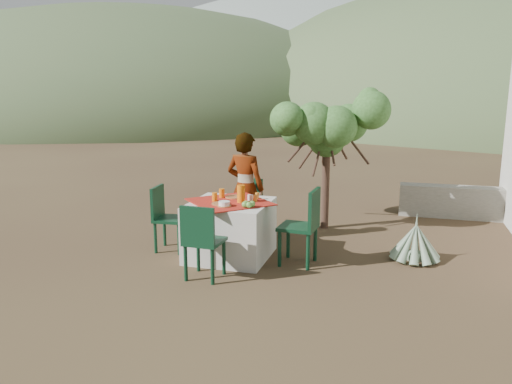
# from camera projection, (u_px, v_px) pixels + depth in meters

# --- Properties ---
(ground) EXTENTS (160.00, 160.00, 0.00)m
(ground) POSITION_uv_depth(u_px,v_px,m) (211.00, 264.00, 6.42)
(ground) COLOR #372319
(ground) RESTS_ON ground
(table) EXTENTS (1.30, 1.30, 0.76)m
(table) POSITION_uv_depth(u_px,v_px,m) (230.00, 229.00, 6.61)
(table) COLOR beige
(table) RESTS_ON ground
(chair_far) EXTENTS (0.51, 0.51, 0.89)m
(chair_far) POSITION_uv_depth(u_px,v_px,m) (247.00, 205.00, 7.52)
(chair_far) COLOR black
(chair_far) RESTS_ON ground
(chair_near) EXTENTS (0.44, 0.44, 0.91)m
(chair_near) POSITION_uv_depth(u_px,v_px,m) (202.00, 239.00, 5.78)
(chair_near) COLOR black
(chair_near) RESTS_ON ground
(chair_left) EXTENTS (0.45, 0.45, 0.90)m
(chair_left) POSITION_uv_depth(u_px,v_px,m) (166.00, 215.00, 6.89)
(chair_left) COLOR black
(chair_left) RESTS_ON ground
(chair_right) EXTENTS (0.49, 0.49, 0.99)m
(chair_right) POSITION_uv_depth(u_px,v_px,m) (305.00, 223.00, 6.29)
(chair_right) COLOR black
(chair_right) RESTS_ON ground
(person) EXTENTS (0.66, 0.51, 1.61)m
(person) POSITION_uv_depth(u_px,v_px,m) (245.00, 188.00, 7.21)
(person) COLOR #8C6651
(person) RESTS_ON ground
(shrub_tree) EXTENTS (1.64, 1.61, 1.93)m
(shrub_tree) POSITION_uv_depth(u_px,v_px,m) (331.00, 133.00, 7.80)
(shrub_tree) COLOR #4A3025
(shrub_tree) RESTS_ON ground
(agave) EXTENTS (0.66, 0.67, 0.71)m
(agave) POSITION_uv_depth(u_px,v_px,m) (415.00, 243.00, 6.51)
(agave) COLOR gray
(agave) RESTS_ON ground
(stone_wall) EXTENTS (2.60, 0.35, 0.55)m
(stone_wall) POSITION_uv_depth(u_px,v_px,m) (478.00, 203.00, 8.58)
(stone_wall) COLOR gray
(stone_wall) RESTS_ON ground
(hill_near_left) EXTENTS (40.00, 40.00, 16.00)m
(hill_near_left) POSITION_uv_depth(u_px,v_px,m) (136.00, 117.00, 39.53)
(hill_near_left) COLOR #374A29
(hill_near_left) RESTS_ON ground
(hill_far_center) EXTENTS (60.00, 60.00, 24.00)m
(hill_far_center) POSITION_uv_depth(u_px,v_px,m) (344.00, 108.00, 56.41)
(hill_far_center) COLOR gray
(hill_far_center) RESTS_ON ground
(plate_far) EXTENTS (0.26, 0.26, 0.01)m
(plate_far) POSITION_uv_depth(u_px,v_px,m) (235.00, 197.00, 6.77)
(plate_far) COLOR brown
(plate_far) RESTS_ON table
(plate_near) EXTENTS (0.24, 0.24, 0.01)m
(plate_near) POSITION_uv_depth(u_px,v_px,m) (221.00, 204.00, 6.38)
(plate_near) COLOR brown
(plate_near) RESTS_ON table
(glass_far) EXTENTS (0.07, 0.07, 0.12)m
(glass_far) POSITION_uv_depth(u_px,v_px,m) (222.00, 193.00, 6.76)
(glass_far) COLOR orange
(glass_far) RESTS_ON table
(glass_near) EXTENTS (0.07, 0.07, 0.11)m
(glass_near) POSITION_uv_depth(u_px,v_px,m) (215.00, 197.00, 6.54)
(glass_near) COLOR orange
(glass_near) RESTS_ON table
(juice_pitcher) EXTENTS (0.10, 0.10, 0.23)m
(juice_pitcher) POSITION_uv_depth(u_px,v_px,m) (241.00, 194.00, 6.46)
(juice_pitcher) COLOR orange
(juice_pitcher) RESTS_ON table
(bowl_plate) EXTENTS (0.18, 0.18, 0.01)m
(bowl_plate) POSITION_uv_depth(u_px,v_px,m) (224.00, 206.00, 6.26)
(bowl_plate) COLOR brown
(bowl_plate) RESTS_ON table
(white_bowl) EXTENTS (0.14, 0.14, 0.05)m
(white_bowl) POSITION_uv_depth(u_px,v_px,m) (224.00, 203.00, 6.26)
(white_bowl) COLOR white
(white_bowl) RESTS_ON bowl_plate
(jar_left) EXTENTS (0.05, 0.05, 0.09)m
(jar_left) POSITION_uv_depth(u_px,v_px,m) (255.00, 198.00, 6.53)
(jar_left) COLOR orange
(jar_left) RESTS_ON table
(jar_right) EXTENTS (0.05, 0.05, 0.08)m
(jar_right) POSITION_uv_depth(u_px,v_px,m) (257.00, 196.00, 6.69)
(jar_right) COLOR orange
(jar_right) RESTS_ON table
(napkin_holder) EXTENTS (0.07, 0.05, 0.08)m
(napkin_holder) POSITION_uv_depth(u_px,v_px,m) (250.00, 198.00, 6.57)
(napkin_holder) COLOR white
(napkin_holder) RESTS_ON table
(fruit_cluster) EXTENTS (0.16, 0.14, 0.08)m
(fruit_cluster) POSITION_uv_depth(u_px,v_px,m) (248.00, 204.00, 6.21)
(fruit_cluster) COLOR #629E39
(fruit_cluster) RESTS_ON table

